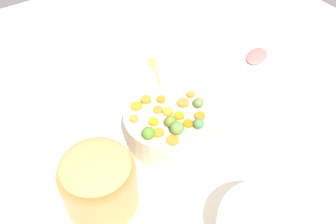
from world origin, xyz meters
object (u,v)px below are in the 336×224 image
metal_pot (100,186)px  ham_plate (253,58)px  wooden_spoon (154,68)px  serving_bowl_carrots (168,125)px

metal_pot → ham_plate: size_ratio=0.86×
wooden_spoon → ham_plate: (-0.38, 0.18, 0.00)m
ham_plate → metal_pot: bearing=16.4°
serving_bowl_carrots → wooden_spoon: serving_bowl_carrots is taller
serving_bowl_carrots → wooden_spoon: bearing=-115.7°
metal_pot → wooden_spoon: metal_pot is taller
serving_bowl_carrots → metal_pot: (0.30, 0.10, 0.02)m
serving_bowl_carrots → ham_plate: size_ratio=1.16×
metal_pot → ham_plate: bearing=-163.6°
wooden_spoon → ham_plate: size_ratio=1.01×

